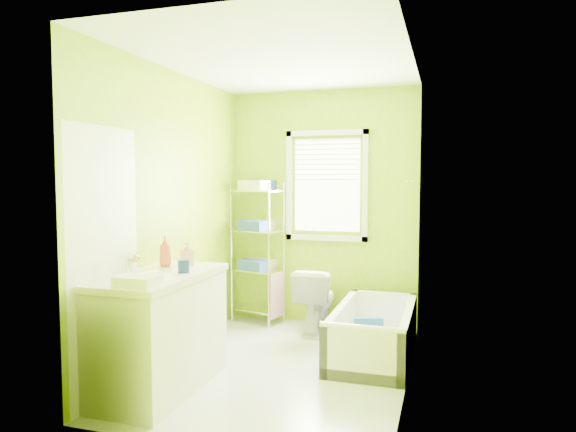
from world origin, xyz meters
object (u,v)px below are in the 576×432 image
(toilet, at_px, (316,300))
(bathtub, at_px, (373,339))
(wire_shelf_unit, at_px, (259,236))
(vanity, at_px, (160,328))

(toilet, bearing_deg, bathtub, 139.48)
(wire_shelf_unit, bearing_deg, vanity, -91.69)
(toilet, bearing_deg, vanity, 65.97)
(vanity, bearing_deg, toilet, 66.76)
(bathtub, distance_m, wire_shelf_unit, 1.80)
(toilet, relative_size, wire_shelf_unit, 0.43)
(bathtub, bearing_deg, wire_shelf_unit, 151.47)
(bathtub, relative_size, wire_shelf_unit, 0.91)
(bathtub, distance_m, vanity, 1.95)
(vanity, height_order, wire_shelf_unit, wire_shelf_unit)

